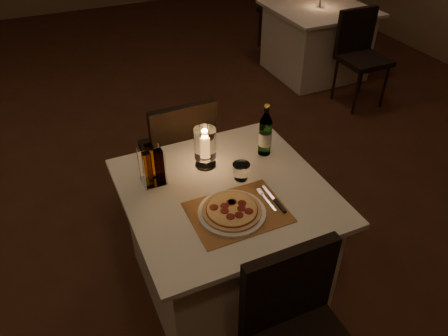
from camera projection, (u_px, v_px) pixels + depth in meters
name	position (u px, v px, depth m)	size (l,w,h in m)	color
floor	(150.00, 215.00, 3.13)	(8.00, 10.00, 0.02)	#4A2718
main_table	(225.00, 240.00, 2.42)	(1.00, 1.00, 0.74)	white
chair_near	(298.00, 326.00, 1.79)	(0.42, 0.42, 0.90)	black
chair_far	(180.00, 148.00, 2.83)	(0.42, 0.42, 0.90)	black
placemat	(238.00, 212.00, 2.06)	(0.45, 0.34, 0.00)	#AE733C
plate	(232.00, 213.00, 2.04)	(0.32, 0.32, 0.01)	white
pizza	(232.00, 210.00, 2.03)	(0.28, 0.28, 0.02)	#D8B77F
fork	(265.00, 198.00, 2.13)	(0.02, 0.18, 0.00)	silver
knife	(277.00, 203.00, 2.10)	(0.02, 0.22, 0.01)	black
tumbler	(241.00, 172.00, 2.24)	(0.09, 0.09, 0.09)	white
water_bottle	(265.00, 134.00, 2.38)	(0.07, 0.07, 0.30)	#65A357
hurricane_candle	(205.00, 145.00, 2.28)	(0.12, 0.12, 0.23)	white
cruet_caddy	(153.00, 167.00, 2.18)	(0.12, 0.12, 0.21)	white
neighbor_table_right	(316.00, 41.00, 4.81)	(1.00, 1.00, 0.74)	white
neighbor_chair_ra	(360.00, 48.00, 4.19)	(0.42, 0.42, 0.90)	black
neighbor_chair_rb	(284.00, 7.00, 5.23)	(0.42, 0.42, 0.90)	black
neighbor_candle_right	(321.00, 2.00, 4.56)	(0.03, 0.03, 0.11)	white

